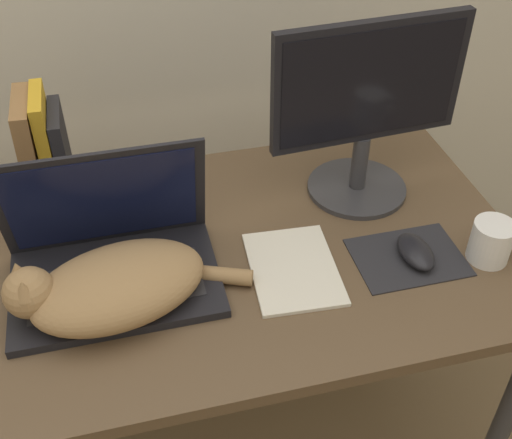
# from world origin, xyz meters

# --- Properties ---
(desk) EXTENTS (1.43, 0.71, 0.72)m
(desk) POSITION_xyz_m (0.00, 0.35, 0.65)
(desk) COLOR brown
(desk) RESTS_ON ground_plane
(laptop) EXTENTS (0.39, 0.26, 0.27)m
(laptop) POSITION_xyz_m (-0.11, 0.33, 0.77)
(laptop) COLOR black
(laptop) RESTS_ON desk
(cat) EXTENTS (0.45, 0.26, 0.13)m
(cat) POSITION_xyz_m (-0.11, 0.25, 0.77)
(cat) COLOR #99754C
(cat) RESTS_ON desk
(external_monitor) EXTENTS (0.41, 0.22, 0.40)m
(external_monitor) POSITION_xyz_m (0.45, 0.48, 0.93)
(external_monitor) COLOR #333338
(external_monitor) RESTS_ON desk
(mousepad) EXTENTS (0.22, 0.16, 0.00)m
(mousepad) POSITION_xyz_m (0.47, 0.24, 0.72)
(mousepad) COLOR #232328
(mousepad) RESTS_ON desk
(computer_mouse) EXTENTS (0.06, 0.11, 0.03)m
(computer_mouse) POSITION_xyz_m (0.48, 0.24, 0.74)
(computer_mouse) COLOR black
(computer_mouse) RESTS_ON mousepad
(book_row) EXTENTS (0.10, 0.16, 0.25)m
(book_row) POSITION_xyz_m (-0.22, 0.62, 0.84)
(book_row) COLOR olive
(book_row) RESTS_ON desk
(notepad) EXTENTS (0.18, 0.24, 0.01)m
(notepad) POSITION_xyz_m (0.23, 0.27, 0.72)
(notepad) COLOR silver
(notepad) RESTS_ON desk
(webcam) EXTENTS (0.04, 0.04, 0.07)m
(webcam) POSITION_xyz_m (0.02, 0.64, 0.76)
(webcam) COLOR #232328
(webcam) RESTS_ON desk
(mug) EXTENTS (0.12, 0.08, 0.09)m
(mug) POSITION_xyz_m (0.62, 0.21, 0.76)
(mug) COLOR white
(mug) RESTS_ON desk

